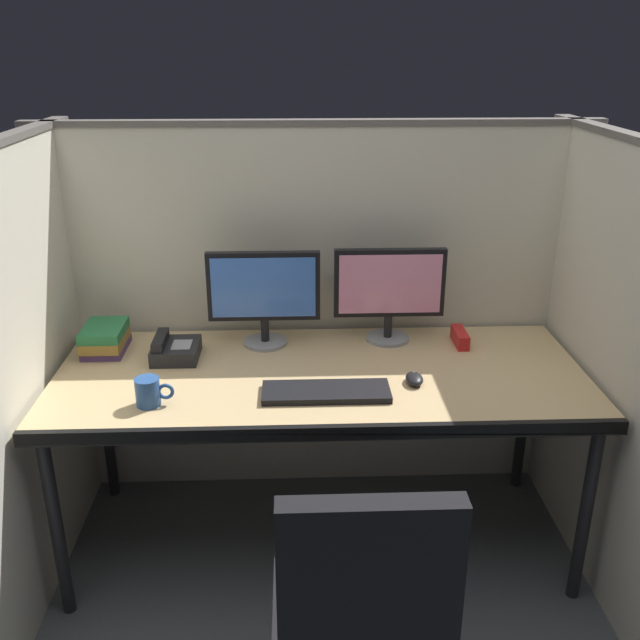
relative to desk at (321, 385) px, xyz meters
name	(u,v)px	position (x,y,z in m)	size (l,w,h in m)	color
ground_plane	(324,593)	(0.00, -0.29, -0.69)	(8.00, 8.00, 0.00)	#4C5156
cubicle_partition_rear	(316,314)	(0.00, 0.46, 0.10)	(2.21, 0.06, 1.57)	beige
cubicle_partition_left	(29,376)	(-0.99, -0.09, 0.10)	(0.06, 1.41, 1.57)	beige
cubicle_partition_right	(606,366)	(0.99, -0.09, 0.10)	(0.06, 1.41, 1.57)	beige
desk	(321,385)	(0.00, 0.00, 0.00)	(1.90, 0.80, 0.74)	tan
monitor_left	(264,292)	(-0.21, 0.27, 0.27)	(0.43, 0.17, 0.37)	gray
monitor_right	(389,289)	(0.28, 0.29, 0.27)	(0.43, 0.17, 0.37)	gray
keyboard_main	(326,392)	(0.01, -0.17, 0.06)	(0.43, 0.15, 0.02)	black
computer_mouse	(414,379)	(0.32, -0.09, 0.07)	(0.06, 0.10, 0.04)	black
book_stack	(105,339)	(-0.82, 0.23, 0.10)	(0.15, 0.22, 0.10)	#4C3366
desk_phone	(174,350)	(-0.54, 0.15, 0.08)	(0.17, 0.19, 0.09)	black
red_stapler	(460,337)	(0.56, 0.24, 0.08)	(0.04, 0.15, 0.06)	red
coffee_mug	(149,392)	(-0.57, -0.21, 0.10)	(0.13, 0.08, 0.09)	#264C8C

